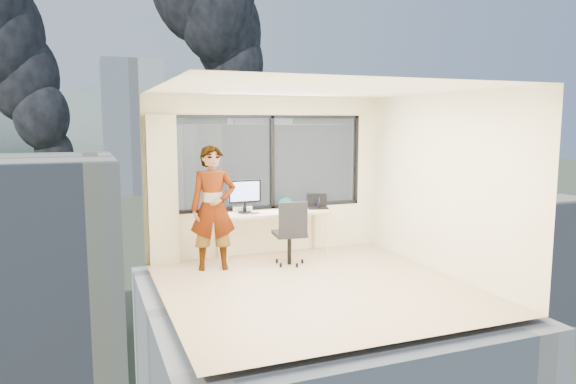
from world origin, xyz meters
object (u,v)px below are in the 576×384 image
person (213,208)px  desk (273,234)px  handbag (285,203)px  monitor (245,196)px  chair (289,232)px  laptop (318,202)px  game_console (242,208)px

person → desk: bearing=28.1°
person → handbag: bearing=32.2°
desk → handbag: (0.28, 0.20, 0.47)m
person → monitor: (0.60, 0.40, 0.10)m
chair → person: person is taller
laptop → handbag: bearing=175.2°
monitor → game_console: 0.31m
laptop → handbag: 0.55m
person → laptop: bearing=21.1°
desk → chair: size_ratio=1.75×
chair → person: size_ratio=0.56×
person → game_console: size_ratio=5.95×
monitor → desk: bearing=-8.1°
handbag → game_console: bearing=154.4°
game_console → handbag: (0.73, -0.05, 0.06)m
person → laptop: (1.87, 0.37, -0.06)m
chair → laptop: (0.73, 0.54, 0.35)m
desk → chair: (0.07, -0.53, 0.14)m
monitor → game_console: monitor is taller
desk → chair: 0.55m
chair → laptop: 0.97m
desk → chair: bearing=-82.0°
chair → handbag: chair is taller
chair → game_console: chair is taller
chair → handbag: size_ratio=4.16×
chair → monitor: monitor is taller
desk → game_console: size_ratio=5.80×
game_console → laptop: 1.27m
person → laptop: 1.91m
game_console → laptop: bearing=1.7°
desk → handbag: size_ratio=7.30×
monitor → handbag: (0.75, 0.15, -0.17)m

